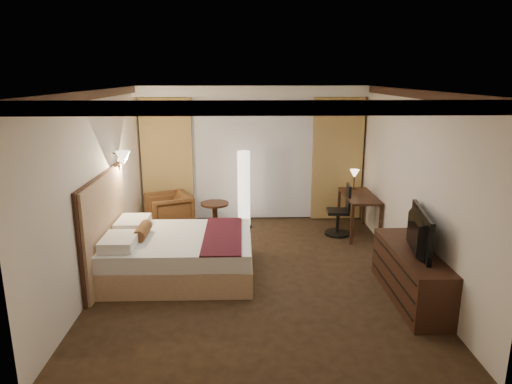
{
  "coord_description": "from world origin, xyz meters",
  "views": [
    {
      "loc": [
        -0.2,
        -6.38,
        2.9
      ],
      "look_at": [
        0.0,
        0.4,
        1.15
      ],
      "focal_mm": 32.0,
      "sensor_mm": 36.0,
      "label": 1
    }
  ],
  "objects_px": {
    "side_table": "(215,218)",
    "television": "(412,227)",
    "bed": "(180,255)",
    "desk": "(358,214)",
    "armchair": "(169,211)",
    "floor_lamp": "(244,189)",
    "dresser": "(410,274)",
    "office_chair": "(338,210)"
  },
  "relations": [
    {
      "from": "side_table",
      "to": "television",
      "type": "bearing_deg",
      "value": -45.29
    },
    {
      "from": "bed",
      "to": "desk",
      "type": "height_order",
      "value": "desk"
    },
    {
      "from": "side_table",
      "to": "television",
      "type": "distance_m",
      "value": 3.9
    },
    {
      "from": "armchair",
      "to": "floor_lamp",
      "type": "height_order",
      "value": "floor_lamp"
    },
    {
      "from": "armchair",
      "to": "desk",
      "type": "distance_m",
      "value": 3.57
    },
    {
      "from": "armchair",
      "to": "side_table",
      "type": "height_order",
      "value": "armchair"
    },
    {
      "from": "desk",
      "to": "television",
      "type": "xyz_separation_m",
      "value": [
        0.02,
        -2.58,
        0.63
      ]
    },
    {
      "from": "dresser",
      "to": "armchair",
      "type": "bearing_deg",
      "value": 141.81
    },
    {
      "from": "bed",
      "to": "dresser",
      "type": "xyz_separation_m",
      "value": [
        3.13,
        -0.85,
        0.03
      ]
    },
    {
      "from": "floor_lamp",
      "to": "television",
      "type": "relative_size",
      "value": 1.38
    },
    {
      "from": "floor_lamp",
      "to": "television",
      "type": "xyz_separation_m",
      "value": [
        2.15,
        -3.04,
        0.25
      ]
    },
    {
      "from": "dresser",
      "to": "desk",
      "type": "bearing_deg",
      "value": 91.11
    },
    {
      "from": "desk",
      "to": "side_table",
      "type": "bearing_deg",
      "value": 176.92
    },
    {
      "from": "side_table",
      "to": "bed",
      "type": "bearing_deg",
      "value": -102.15
    },
    {
      "from": "bed",
      "to": "armchair",
      "type": "distance_m",
      "value": 2.05
    },
    {
      "from": "office_chair",
      "to": "floor_lamp",
      "type": "bearing_deg",
      "value": 168.9
    },
    {
      "from": "floor_lamp",
      "to": "television",
      "type": "distance_m",
      "value": 3.73
    },
    {
      "from": "dresser",
      "to": "television",
      "type": "bearing_deg",
      "value": 180.0
    },
    {
      "from": "desk",
      "to": "armchair",
      "type": "bearing_deg",
      "value": 175.87
    },
    {
      "from": "armchair",
      "to": "bed",
      "type": "bearing_deg",
      "value": -9.9
    },
    {
      "from": "side_table",
      "to": "desk",
      "type": "distance_m",
      "value": 2.68
    },
    {
      "from": "armchair",
      "to": "side_table",
      "type": "xyz_separation_m",
      "value": [
        0.88,
        -0.11,
        -0.11
      ]
    },
    {
      "from": "side_table",
      "to": "television",
      "type": "relative_size",
      "value": 0.53
    },
    {
      "from": "armchair",
      "to": "floor_lamp",
      "type": "bearing_deg",
      "value": 74.61
    },
    {
      "from": "floor_lamp",
      "to": "office_chair",
      "type": "bearing_deg",
      "value": -16.27
    },
    {
      "from": "armchair",
      "to": "office_chair",
      "type": "bearing_deg",
      "value": 61.1
    },
    {
      "from": "floor_lamp",
      "to": "television",
      "type": "bearing_deg",
      "value": -54.68
    },
    {
      "from": "armchair",
      "to": "floor_lamp",
      "type": "distance_m",
      "value": 1.48
    },
    {
      "from": "side_table",
      "to": "floor_lamp",
      "type": "height_order",
      "value": "floor_lamp"
    },
    {
      "from": "armchair",
      "to": "floor_lamp",
      "type": "relative_size",
      "value": 0.53
    },
    {
      "from": "desk",
      "to": "television",
      "type": "relative_size",
      "value": 1.11
    },
    {
      "from": "bed",
      "to": "armchair",
      "type": "bearing_deg",
      "value": 103.46
    },
    {
      "from": "bed",
      "to": "desk",
      "type": "distance_m",
      "value": 3.54
    },
    {
      "from": "desk",
      "to": "dresser",
      "type": "height_order",
      "value": "desk"
    },
    {
      "from": "armchair",
      "to": "desk",
      "type": "height_order",
      "value": "armchair"
    },
    {
      "from": "office_chair",
      "to": "armchair",
      "type": "bearing_deg",
      "value": 179.63
    },
    {
      "from": "bed",
      "to": "floor_lamp",
      "type": "bearing_deg",
      "value": 66.55
    },
    {
      "from": "desk",
      "to": "television",
      "type": "distance_m",
      "value": 2.66
    },
    {
      "from": "dresser",
      "to": "side_table",
      "type": "bearing_deg",
      "value": 135.03
    },
    {
      "from": "armchair",
      "to": "television",
      "type": "bearing_deg",
      "value": 28.22
    },
    {
      "from": "armchair",
      "to": "dresser",
      "type": "bearing_deg",
      "value": 28.46
    },
    {
      "from": "bed",
      "to": "office_chair",
      "type": "bearing_deg",
      "value": 32.08
    }
  ]
}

